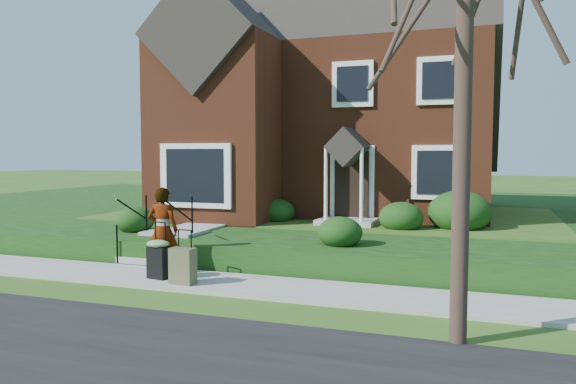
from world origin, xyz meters
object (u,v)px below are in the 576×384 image
at_px(woman, 163,230).
at_px(front_steps, 165,241).
at_px(suitcase_black, 158,257).
at_px(suitcase_olive, 183,266).

bearing_deg(woman, front_steps, -68.42).
height_order(front_steps, suitcase_black, front_steps).
bearing_deg(woman, suitcase_black, 102.98).
relative_size(front_steps, woman, 1.10).
bearing_deg(suitcase_black, front_steps, 129.14).
bearing_deg(front_steps, woman, -59.13).
xyz_separation_m(front_steps, woman, (0.91, -1.52, 0.52)).
height_order(front_steps, woman, woman).
relative_size(front_steps, suitcase_black, 1.74).
bearing_deg(suitcase_olive, front_steps, 133.21).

